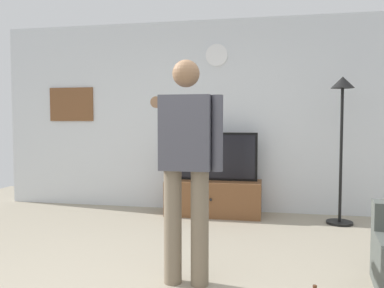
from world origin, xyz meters
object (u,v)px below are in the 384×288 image
(tv_stand, at_px, (213,198))
(wall_clock, at_px, (217,55))
(floor_lamp, at_px, (342,119))
(television, at_px, (214,156))
(person_standing_nearer_lamp, at_px, (186,159))
(framed_picture, at_px, (72,104))

(tv_stand, height_order, wall_clock, wall_clock)
(tv_stand, height_order, floor_lamp, floor_lamp)
(wall_clock, bearing_deg, television, -90.00)
(wall_clock, xyz_separation_m, person_standing_nearer_lamp, (0.10, -2.56, -1.21))
(floor_lamp, bearing_deg, television, 172.73)
(framed_picture, bearing_deg, tv_stand, -7.58)
(television, height_order, person_standing_nearer_lamp, person_standing_nearer_lamp)
(television, xyz_separation_m, framed_picture, (-2.22, 0.25, 0.73))
(television, relative_size, wall_clock, 3.79)
(wall_clock, relative_size, floor_lamp, 0.17)
(floor_lamp, bearing_deg, tv_stand, 174.37)
(tv_stand, bearing_deg, wall_clock, 90.00)
(television, height_order, wall_clock, wall_clock)
(tv_stand, xyz_separation_m, floor_lamp, (1.61, -0.16, 1.07))
(tv_stand, xyz_separation_m, person_standing_nearer_lamp, (0.10, -2.27, 0.75))
(television, relative_size, framed_picture, 1.67)
(tv_stand, distance_m, television, 0.56)
(tv_stand, relative_size, floor_lamp, 0.70)
(wall_clock, height_order, floor_lamp, wall_clock)
(tv_stand, height_order, television, television)
(television, distance_m, person_standing_nearer_lamp, 2.33)
(framed_picture, height_order, person_standing_nearer_lamp, framed_picture)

